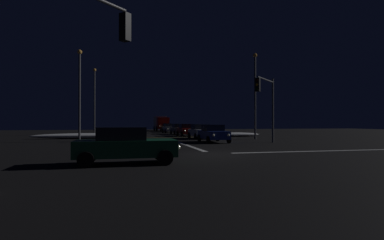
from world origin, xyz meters
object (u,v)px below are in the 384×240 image
traffic_signal_ne (266,97)px  streetlamp_right_near (255,90)px  traffic_signal_sw (64,37)px  sedan_blue (213,133)px  streetlamp_left_near (80,88)px  streetlamp_left_far (95,97)px  sedan_white (200,131)px  sedan_green_crossing (125,145)px  sedan_red (186,130)px  sedan_orange (167,127)px  box_truck (161,123)px  sedan_gray (179,129)px  sedan_silver (169,128)px

traffic_signal_ne → streetlamp_right_near: (1.92, 6.42, 1.34)m
traffic_signal_sw → traffic_signal_ne: (13.50, 13.50, -0.49)m
sedan_blue → streetlamp_left_near: streetlamp_left_near is taller
sedan_blue → streetlamp_left_far: 23.45m
traffic_signal_sw → streetlamp_right_near: size_ratio=0.69×
sedan_white → streetlamp_left_far: 18.76m
streetlamp_right_near → sedan_green_crossing: bearing=-129.3°
traffic_signal_ne → streetlamp_left_near: 16.89m
traffic_signal_ne → streetlamp_left_near: (-15.59, 6.42, 1.06)m
streetlamp_left_near → sedan_red: bearing=37.3°
sedan_white → sedan_orange: bearing=90.0°
sedan_orange → box_truck: bearing=91.3°
sedan_blue → sedan_red: same height
sedan_gray → sedan_green_crossing: (-8.09, -31.23, 0.00)m
sedan_blue → traffic_signal_ne: (3.82, -2.68, 3.08)m
sedan_gray → sedan_white: bearing=-89.4°
sedan_orange → streetlamp_right_near: bearing=-79.2°
streetlamp_left_near → sedan_green_crossing: bearing=-76.5°
streetlamp_left_far → streetlamp_left_near: 16.01m
box_truck → sedan_green_crossing: bearing=-98.8°
sedan_blue → traffic_signal_sw: bearing=-120.9°
sedan_gray → streetlamp_right_near: 16.31m
sedan_blue → sedan_gray: (0.28, 18.46, 0.00)m
sedan_red → sedan_orange: (0.12, 18.87, 0.00)m
traffic_signal_ne → streetlamp_right_near: 6.83m
sedan_blue → streetlamp_left_near: bearing=162.4°
sedan_green_crossing → streetlamp_right_near: size_ratio=0.48×
sedan_red → box_truck: 26.26m
sedan_gray → streetlamp_right_near: bearing=-69.7°
sedan_white → streetlamp_left_near: 13.10m
traffic_signal_ne → sedan_gray: bearing=99.5°
sedan_white → sedan_gray: 12.21m
sedan_gray → sedan_orange: 13.32m
traffic_signal_sw → traffic_signal_ne: size_ratio=1.12×
box_truck → streetlamp_left_far: size_ratio=0.87×
sedan_silver → box_truck: 14.03m
streetlamp_left_near → streetlamp_left_far: bearing=90.0°
sedan_silver → sedan_orange: 6.65m
traffic_signal_ne → streetlamp_left_far: streetlamp_left_far is taller
sedan_orange → traffic_signal_sw: size_ratio=0.69×
sedan_blue → box_truck: box_truck is taller
sedan_gray → sedan_blue: bearing=-90.9°
sedan_white → sedan_gray: size_ratio=1.00×
sedan_silver → traffic_signal_ne: bearing=-82.0°
sedan_gray → box_truck: box_truck is taller
sedan_gray → streetlamp_left_far: 12.98m
sedan_red → sedan_orange: bearing=89.6°
sedan_red → traffic_signal_sw: 30.95m
sedan_red → sedan_silver: size_ratio=1.00×
sedan_gray → streetlamp_left_far: size_ratio=0.45×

